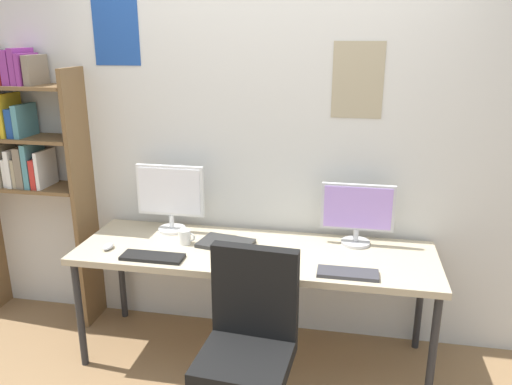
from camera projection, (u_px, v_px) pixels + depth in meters
wall_back at (267, 145)px, 3.27m from camera, size 4.56×0.11×2.60m
desk at (254, 258)px, 3.06m from camera, size 2.16×0.68×0.74m
bookshelf at (16, 145)px, 3.40m from camera, size 0.83×0.28×1.91m
office_chair at (248, 366)px, 2.52m from camera, size 0.52×0.52×0.99m
monitor_left at (170, 195)px, 3.28m from camera, size 0.45×0.18×0.45m
monitor_right at (357, 212)px, 3.07m from camera, size 0.44×0.18×0.39m
keyboard_left at (152, 257)px, 2.92m from camera, size 0.37×0.13×0.02m
keyboard_right at (348, 273)px, 2.72m from camera, size 0.33×0.13×0.02m
mouse_left_side at (108, 247)px, 3.05m from camera, size 0.06×0.10×0.03m
mouse_right_side at (252, 260)px, 2.87m from camera, size 0.06×0.10×0.03m
laptop_closed at (226, 243)px, 3.11m from camera, size 0.36×0.28×0.02m
coffee_mug at (185, 237)px, 3.12m from camera, size 0.11×0.08×0.09m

